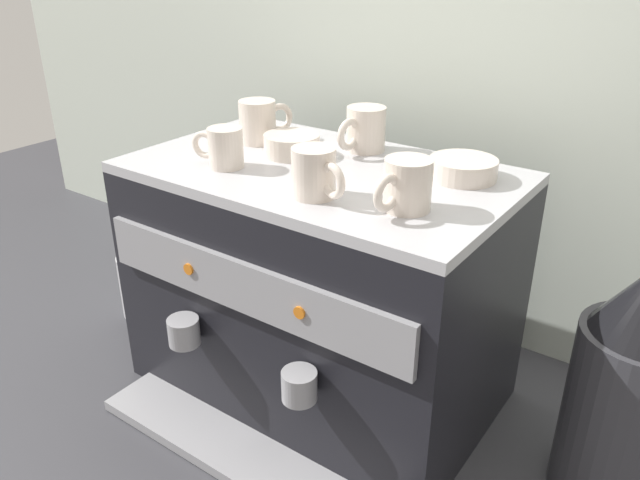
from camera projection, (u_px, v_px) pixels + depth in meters
ground_plane at (320, 381)px, 1.29m from camera, size 4.00×4.00×0.00m
tiled_backsplash_wall at (424, 70)px, 1.32m from camera, size 2.80×0.03×1.14m
espresso_machine at (319, 285)px, 1.19m from camera, size 0.67×0.51×0.46m
ceramic_cup_0 at (406, 185)px, 0.90m from camera, size 0.07×0.11×0.08m
ceramic_cup_1 at (224, 147)px, 1.08m from camera, size 0.10×0.06×0.07m
ceramic_cup_2 at (260, 121)px, 1.21m from camera, size 0.07×0.11×0.08m
ceramic_cup_3 at (315, 173)px, 0.95m from camera, size 0.11×0.07×0.08m
ceramic_cup_4 at (364, 129)px, 1.16m from camera, size 0.07×0.12×0.08m
ceramic_bowl_0 at (292, 145)px, 1.15m from camera, size 0.10×0.10×0.04m
ceramic_bowl_1 at (463, 169)px, 1.03m from camera, size 0.11×0.11×0.03m
coffee_grinder at (631, 392)px, 0.95m from camera, size 0.18×0.18×0.43m
milk_pitcher at (143, 285)px, 1.50m from camera, size 0.11×0.11×0.15m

